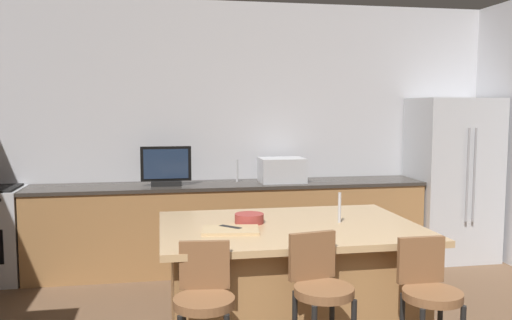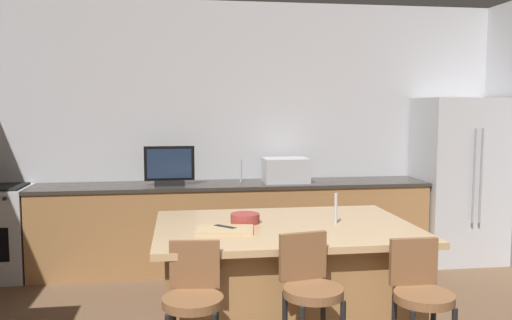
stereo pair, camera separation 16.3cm
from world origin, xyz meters
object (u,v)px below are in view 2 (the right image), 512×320
object	(u,v)px
tv_monitor	(170,167)
tv_remote	(225,228)
bar_stool_right	(421,309)
kitchen_island	(284,285)
microwave	(286,170)
refrigerator	(459,180)
bar_stool_left	(194,314)
cutting_board	(225,230)
fruit_bowl	(245,218)
bar_stool_center	(311,306)

from	to	relation	value
tv_monitor	tv_remote	world-z (taller)	tv_monitor
tv_monitor	bar_stool_right	world-z (taller)	tv_monitor
kitchen_island	microwave	xyz separation A→B (m)	(0.40, 1.97, 0.60)
refrigerator	tv_monitor	distance (m)	3.24
bar_stool_left	cutting_board	world-z (taller)	bar_stool_left
refrigerator	fruit_bowl	size ratio (longest dim) A/B	8.78
tv_monitor	microwave	bearing A→B (deg)	2.39
refrigerator	fruit_bowl	bearing A→B (deg)	-145.65
tv_remote	bar_stool_center	bearing A→B (deg)	-104.31
kitchen_island	tv_remote	size ratio (longest dim) A/B	10.69
tv_monitor	tv_remote	xyz separation A→B (m)	(0.41, -1.99, -0.20)
tv_monitor	bar_stool_center	distance (m)	2.88
fruit_bowl	cutting_board	xyz separation A→B (m)	(-0.17, -0.23, -0.03)
bar_stool_left	cutting_board	xyz separation A→B (m)	(0.23, 0.62, 0.33)
refrigerator	bar_stool_left	xyz separation A→B (m)	(-3.06, -2.67, -0.34)
bar_stool_left	bar_stool_center	xyz separation A→B (m)	(0.66, -0.04, 0.03)
refrigerator	bar_stool_right	bearing A→B (deg)	-122.44
bar_stool_center	bar_stool_right	distance (m)	0.64
refrigerator	bar_stool_left	size ratio (longest dim) A/B	1.89
tv_monitor	bar_stool_right	distance (m)	3.18
tv_monitor	bar_stool_left	bearing A→B (deg)	-86.34
refrigerator	tv_monitor	xyz separation A→B (m)	(-3.23, -0.00, 0.20)
fruit_bowl	tv_remote	size ratio (longest dim) A/B	1.23
fruit_bowl	bar_stool_right	bearing A→B (deg)	-46.55
refrigerator	cutting_board	size ratio (longest dim) A/B	4.85
bar_stool_center	bar_stool_right	xyz separation A→B (m)	(0.64, -0.06, -0.03)
microwave	cutting_board	world-z (taller)	microwave
fruit_bowl	cutting_board	size ratio (longest dim) A/B	0.55
bar_stool_right	cutting_board	distance (m)	1.33
microwave	bar_stool_right	xyz separation A→B (m)	(0.23, -2.82, -0.48)
kitchen_island	bar_stool_center	distance (m)	0.80
kitchen_island	tv_monitor	distance (m)	2.19
tv_monitor	bar_stool_left	world-z (taller)	tv_monitor
tv_remote	refrigerator	bearing A→B (deg)	-9.82
tv_monitor	fruit_bowl	distance (m)	1.91
tv_monitor	bar_stool_center	world-z (taller)	tv_monitor
microwave	bar_stool_center	distance (m)	2.82
tv_monitor	fruit_bowl	xyz separation A→B (m)	(0.57, -1.82, -0.18)
bar_stool_left	bar_stool_right	xyz separation A→B (m)	(1.30, -0.10, -0.01)
bar_stool_right	fruit_bowl	xyz separation A→B (m)	(-0.90, 0.95, 0.36)
kitchen_island	bar_stool_center	bearing A→B (deg)	-90.45
bar_stool_center	tv_remote	xyz separation A→B (m)	(-0.43, 0.71, 0.31)
kitchen_island	bar_stool_left	bearing A→B (deg)	-131.82
kitchen_island	fruit_bowl	size ratio (longest dim) A/B	8.67
bar_stool_right	tv_remote	world-z (taller)	bar_stool_right
microwave	bar_stool_right	world-z (taller)	microwave
cutting_board	refrigerator	bearing A→B (deg)	35.94
bar_stool_left	bar_stool_center	distance (m)	0.66
microwave	kitchen_island	bearing A→B (deg)	-101.56
refrigerator	tv_remote	world-z (taller)	refrigerator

